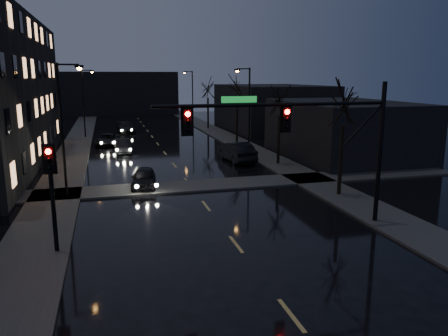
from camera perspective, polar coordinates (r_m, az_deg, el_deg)
sidewalk_left at (r=45.00m, az=-19.03°, el=2.09°), size 3.00×140.00×0.12m
sidewalk_right at (r=46.92m, az=2.15°, el=3.11°), size 3.00×140.00×0.12m
sidewalk_cross at (r=29.18m, az=-4.30°, el=-2.36°), size 40.00×3.00×0.12m
commercial_right_near at (r=41.19m, az=15.33°, el=4.89°), size 10.00×14.00×5.00m
commercial_right_far at (r=61.59m, az=6.22°, el=7.91°), size 12.00×18.00×6.00m
far_block at (r=87.39m, az=-13.74°, el=9.47°), size 22.00×10.00×8.00m
signal_mast at (r=20.55m, az=11.24°, el=5.05°), size 11.11×0.41×7.00m
signal_pole_left at (r=18.92m, az=-21.62°, el=-1.87°), size 0.35×0.41×4.53m
tree_near at (r=26.99m, az=15.44°, el=9.32°), size 3.52×3.52×8.08m
tree_mid_a at (r=36.00m, az=7.29°, el=9.57°), size 3.30×3.30×7.58m
tree_mid_b at (r=47.30m, az=1.73°, el=11.15°), size 3.74×3.74×8.59m
tree_far at (r=60.85m, az=-2.13°, el=10.81°), size 3.43×3.43×7.88m
streetlight_l_near at (r=27.52m, az=-20.04°, el=6.06°), size 1.53×0.28×8.00m
streetlight_l_far at (r=54.41m, az=-17.72°, el=8.77°), size 1.53×0.28×8.00m
streetlight_r_mid at (r=41.40m, az=3.03°, el=8.49°), size 1.53×0.28×8.00m
streetlight_r_far at (r=68.55m, az=-4.31°, el=9.83°), size 1.53×0.28×8.00m
oncoming_car_a at (r=29.31m, az=-10.46°, el=-1.25°), size 1.99×4.05×1.33m
oncoming_car_b at (r=43.09m, az=-13.10°, el=2.83°), size 1.48×4.04×1.32m
oncoming_car_c at (r=47.85m, az=-14.99°, el=3.59°), size 2.71×4.84×1.28m
oncoming_car_d at (r=58.06m, az=-12.69°, el=5.16°), size 2.39×4.94×1.38m
lead_car at (r=37.66m, az=1.67°, el=2.14°), size 2.24×5.29×1.70m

